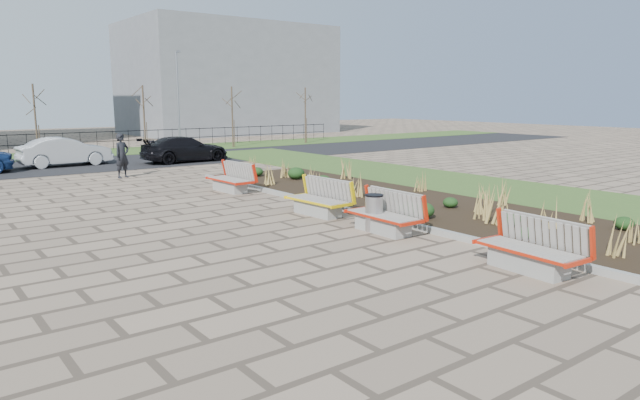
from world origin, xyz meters
TOP-DOWN VIEW (x-y plane):
  - ground at (0.00, 0.00)m, footprint 120.00×120.00m
  - planting_bed at (6.25, 5.00)m, footprint 4.50×18.00m
  - planting_curb at (3.92, 5.00)m, footprint 0.16×18.00m
  - grass_verge_near at (11.00, 5.00)m, footprint 5.00×38.00m
  - grass_verge_far at (0.00, 28.00)m, footprint 80.00×5.00m
  - road at (0.00, 22.00)m, footprint 80.00×7.00m
  - bench_a at (3.00, -1.61)m, footprint 1.03×2.15m
  - bench_b at (3.00, 2.42)m, footprint 0.94×2.12m
  - bench_c at (3.00, 5.10)m, footprint 1.02×2.15m
  - bench_d at (3.00, 10.28)m, footprint 0.99×2.14m
  - litter_bin at (2.94, 2.67)m, footprint 0.44×0.44m
  - pedestrian at (1.18, 16.17)m, footprint 0.79×0.66m
  - car_silver at (0.32, 21.98)m, footprint 4.30×1.70m
  - car_black at (5.73, 20.14)m, footprint 4.59×1.98m
  - tree_c at (0.00, 26.50)m, footprint 1.40×1.40m
  - tree_d at (6.00, 26.50)m, footprint 1.40×1.40m
  - tree_e at (12.00, 26.50)m, footprint 1.40×1.40m
  - tree_f at (18.00, 26.50)m, footprint 1.40×1.40m
  - lamp_east at (8.00, 26.00)m, footprint 0.24×0.60m
  - railing_fence at (0.00, 29.50)m, footprint 44.00×0.10m
  - building_grey at (20.00, 42.00)m, footprint 18.00×12.00m

SIDE VIEW (x-z plane):
  - ground at x=0.00m, z-range 0.00..0.00m
  - road at x=0.00m, z-range 0.00..0.02m
  - grass_verge_near at x=11.00m, z-range 0.00..0.04m
  - grass_verge_far at x=0.00m, z-range 0.00..0.04m
  - planting_bed at x=6.25m, z-range 0.00..0.10m
  - planting_curb at x=3.92m, z-range 0.00..0.15m
  - litter_bin at x=2.94m, z-range 0.00..0.91m
  - bench_a at x=3.00m, z-range 0.00..1.00m
  - bench_b at x=3.00m, z-range 0.00..1.00m
  - bench_c at x=3.00m, z-range 0.00..1.00m
  - bench_d at x=3.00m, z-range 0.00..1.00m
  - railing_fence at x=0.00m, z-range 0.04..1.24m
  - car_black at x=5.73m, z-range 0.02..1.34m
  - car_silver at x=0.32m, z-range 0.02..1.41m
  - pedestrian at x=1.18m, z-range 0.00..1.85m
  - tree_c at x=0.00m, z-range 0.04..4.04m
  - tree_d at x=6.00m, z-range 0.04..4.04m
  - tree_e at x=12.00m, z-range 0.04..4.04m
  - tree_f at x=18.00m, z-range 0.04..4.04m
  - lamp_east at x=8.00m, z-range 0.04..6.04m
  - building_grey at x=20.00m, z-range 0.00..10.00m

